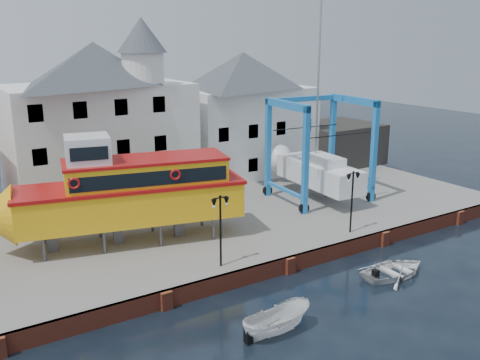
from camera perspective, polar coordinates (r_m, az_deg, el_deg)
ground at (r=32.35m, az=5.27°, el=-9.87°), size 140.00×140.00×0.00m
hardstanding at (r=40.75m, az=-4.23°, el=-3.71°), size 44.00×22.00×1.00m
quay_wall at (r=32.22m, az=5.18°, el=-9.00°), size 44.00×0.47×1.00m
building_white_main at (r=43.94m, az=-14.70°, el=6.42°), size 14.00×8.30×14.00m
building_white_right at (r=50.53m, az=0.32°, el=7.14°), size 12.00×8.00×11.20m
shed_dark at (r=55.65m, az=10.14°, el=3.89°), size 8.00×7.00×4.00m
lamp_post_left at (r=29.61m, az=-2.11°, el=-3.52°), size 1.12×0.32×4.20m
lamp_post_right at (r=35.51m, az=11.93°, el=-0.66°), size 1.12×0.32×4.20m
tour_boat at (r=33.76m, az=-13.08°, el=-1.37°), size 16.37×7.26×6.94m
travel_lift at (r=43.52m, az=7.73°, el=1.60°), size 7.57×10.31×15.31m
motorboat_a at (r=26.40m, az=3.90°, el=-16.01°), size 3.84×1.52×1.47m
motorboat_b at (r=33.22m, az=16.12°, el=-9.74°), size 4.49×3.31×0.90m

